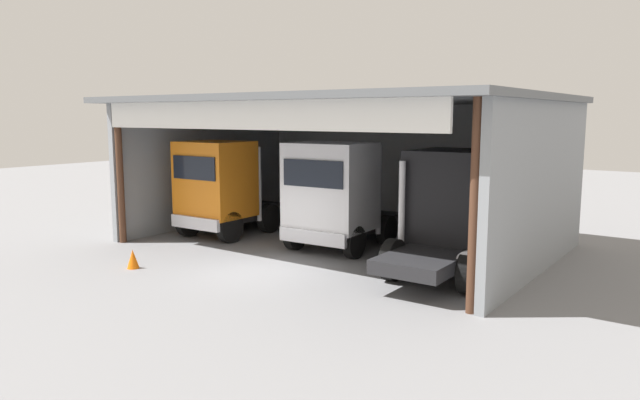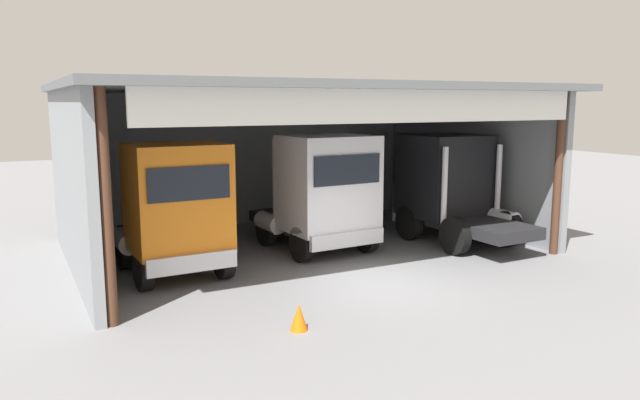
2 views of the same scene
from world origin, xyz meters
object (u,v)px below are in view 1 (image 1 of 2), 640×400
oil_drum (442,223)px  traffic_cone (133,259)px  truck_orange_yard_outside (221,187)px  tool_cart (354,212)px  truck_white_right_bay (335,195)px  truck_black_left_bay (455,210)px

oil_drum → traffic_cone: size_ratio=1.58×
truck_orange_yard_outside → tool_cart: bearing=-119.3°
oil_drum → traffic_cone: oil_drum is taller
truck_white_right_bay → traffic_cone: bearing=55.1°
truck_black_left_bay → tool_cart: bearing=141.8°
truck_orange_yard_outside → traffic_cone: (1.25, -4.90, -1.55)m
truck_black_left_bay → tool_cart: (-6.54, 5.01, -1.35)m
traffic_cone → truck_black_left_bay: bearing=31.9°
tool_cart → traffic_cone: bearing=-97.9°
truck_orange_yard_outside → tool_cart: 5.84m
truck_orange_yard_outside → truck_black_left_bay: size_ratio=0.96×
truck_white_right_bay → oil_drum: bearing=-116.9°
truck_white_right_bay → truck_black_left_bay: size_ratio=1.02×
truck_white_right_bay → traffic_cone: size_ratio=8.82×
truck_orange_yard_outside → oil_drum: size_ratio=5.25×
oil_drum → truck_black_left_bay: bearing=-62.7°
truck_white_right_bay → truck_black_left_bay: truck_white_right_bay is taller
tool_cart → traffic_cone: size_ratio=1.79×
truck_orange_yard_outside → traffic_cone: bearing=102.5°
truck_orange_yard_outside → tool_cart: (2.62, 5.04, -1.33)m
truck_orange_yard_outside → oil_drum: truck_orange_yard_outside is taller
truck_orange_yard_outside → truck_black_left_bay: 9.17m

